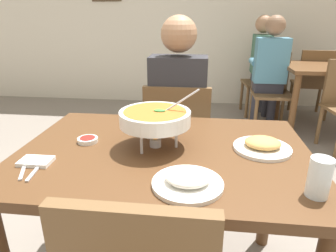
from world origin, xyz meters
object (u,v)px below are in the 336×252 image
object	(u,v)px
sauce_dish	(88,140)
chair_bg_left	(271,86)
dining_table_main	(164,174)
drink_glass	(319,179)
chair_bg_middle	(267,78)
curry_bowl	(155,118)
appetizer_plate	(262,145)
chair_diner_main	(178,139)
diner_main	(178,105)
patron_bg_middle	(263,60)
rice_plate	(188,180)
patron_bg_left	(270,66)
chair_bg_right	(313,80)
dining_table_far	(329,78)

from	to	relation	value
sauce_dish	chair_bg_left	distance (m)	2.75
chair_bg_left	dining_table_main	bearing A→B (deg)	-111.72
drink_glass	chair_bg_middle	size ratio (longest dim) A/B	0.14
curry_bowl	appetizer_plate	xyz separation A→B (m)	(0.45, 0.02, -0.11)
chair_diner_main	dining_table_main	bearing A→B (deg)	-90.00
diner_main	sauce_dish	bearing A→B (deg)	-116.09
sauce_dish	dining_table_main	bearing A→B (deg)	-6.03
chair_bg_middle	sauce_dish	bearing A→B (deg)	-115.28
dining_table_main	chair_diner_main	distance (m)	0.73
chair_diner_main	drink_glass	world-z (taller)	drink_glass
sauce_dish	patron_bg_middle	world-z (taller)	patron_bg_middle
rice_plate	chair_bg_left	xyz separation A→B (m)	(0.86, 2.71, -0.28)
chair_diner_main	appetizer_plate	bearing A→B (deg)	-58.48
chair_bg_middle	chair_diner_main	bearing A→B (deg)	-114.70
curry_bowl	chair_bg_middle	distance (m)	3.14
curry_bowl	rice_plate	size ratio (longest dim) A/B	1.39
sauce_dish	patron_bg_left	bearing A→B (deg)	61.95
dining_table_main	diner_main	bearing A→B (deg)	90.00
curry_bowl	drink_glass	xyz separation A→B (m)	(0.56, -0.31, -0.07)
chair_diner_main	patron_bg_middle	distance (m)	2.43
curry_bowl	diner_main	bearing A→B (deg)	86.80
dining_table_main	patron_bg_middle	size ratio (longest dim) A/B	0.94
chair_bg_middle	chair_bg_right	bearing A→B (deg)	-8.88
diner_main	drink_glass	distance (m)	1.16
appetizer_plate	chair_bg_right	bearing A→B (deg)	67.34
chair_bg_middle	patron_bg_middle	distance (m)	0.25
patron_bg_left	patron_bg_middle	distance (m)	0.51
patron_bg_left	sauce_dish	bearing A→B (deg)	-118.05
chair_bg_middle	chair_bg_right	world-z (taller)	same
chair_bg_middle	patron_bg_left	size ratio (longest dim) A/B	0.69
chair_bg_middle	patron_bg_left	xyz separation A→B (m)	(-0.10, -0.52, 0.24)
appetizer_plate	sauce_dish	distance (m)	0.76
chair_bg_right	dining_table_main	bearing A→B (deg)	-119.03
chair_diner_main	drink_glass	bearing A→B (deg)	-62.44
dining_table_far	patron_bg_left	size ratio (longest dim) A/B	0.76
chair_bg_right	drink_glass	bearing A→B (deg)	-108.77
sauce_dish	diner_main	bearing A→B (deg)	63.91
chair_bg_left	patron_bg_left	world-z (taller)	patron_bg_left
diner_main	dining_table_far	bearing A→B (deg)	45.97
sauce_dish	chair_bg_middle	bearing A→B (deg)	64.72
appetizer_plate	chair_bg_middle	xyz separation A→B (m)	(0.62, 2.91, -0.28)
chair_diner_main	rice_plate	bearing A→B (deg)	-83.37
diner_main	drink_glass	bearing A→B (deg)	-63.20
patron_bg_left	rice_plate	bearing A→B (deg)	-106.70
rice_plate	chair_bg_middle	size ratio (longest dim) A/B	0.27
dining_table_main	chair_bg_middle	world-z (taller)	chair_bg_middle
chair_bg_left	diner_main	bearing A→B (deg)	-119.92
dining_table_main	patron_bg_middle	world-z (taller)	patron_bg_middle
rice_plate	appetizer_plate	xyz separation A→B (m)	(0.30, 0.32, 0.00)
chair_diner_main	chair_bg_middle	distance (m)	2.46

